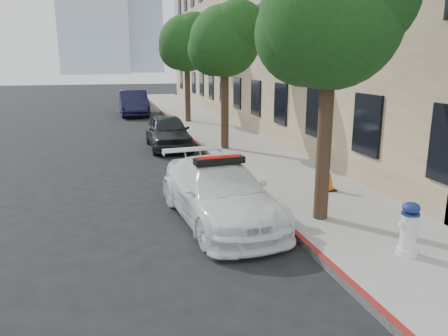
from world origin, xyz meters
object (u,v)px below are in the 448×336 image
police_car (219,192)px  fire_hydrant (409,229)px  traffic_cone (328,177)px  parked_car_mid (168,132)px  parked_car_far (134,103)px

police_car → fire_hydrant: bearing=-52.6°
police_car → fire_hydrant: size_ratio=4.83×
traffic_cone → parked_car_mid: bearing=112.8°
parked_car_mid → fire_hydrant: bearing=-77.4°
police_car → traffic_cone: (3.18, 1.06, -0.14)m
parked_car_mid → traffic_cone: size_ratio=5.34×
fire_hydrant → traffic_cone: fire_hydrant is taller
police_car → parked_car_mid: bearing=84.3°
parked_car_far → traffic_cone: parked_car_far is taller
parked_car_far → traffic_cone: bearing=-79.2°
parked_car_far → fire_hydrant: bearing=-82.4°
police_car → fire_hydrant: (2.64, -2.84, -0.04)m
parked_car_far → fire_hydrant: 23.19m
police_car → parked_car_mid: 8.55m
parked_car_mid → traffic_cone: parked_car_mid is taller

